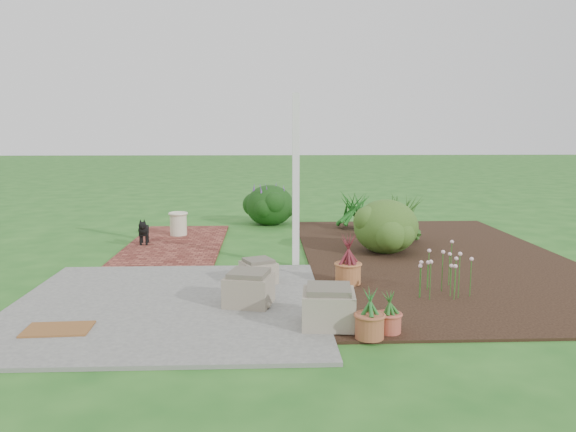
{
  "coord_description": "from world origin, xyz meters",
  "views": [
    {
      "loc": [
        -0.15,
        -7.94,
        1.95
      ],
      "look_at": [
        0.2,
        0.4,
        0.7
      ],
      "focal_mm": 35.0,
      "sensor_mm": 36.0,
      "label": 1
    }
  ],
  "objects_px": {
    "black_dog": "(144,230)",
    "evergreen_shrub": "(386,225)",
    "stone_trough_near": "(329,309)",
    "cream_ceramic_urn": "(178,224)"
  },
  "relations": [
    {
      "from": "cream_ceramic_urn",
      "to": "black_dog",
      "type": "bearing_deg",
      "value": -118.34
    },
    {
      "from": "black_dog",
      "to": "evergreen_shrub",
      "type": "distance_m",
      "value": 4.1
    },
    {
      "from": "stone_trough_near",
      "to": "cream_ceramic_urn",
      "type": "height_order",
      "value": "cream_ceramic_urn"
    },
    {
      "from": "black_dog",
      "to": "cream_ceramic_urn",
      "type": "xyz_separation_m",
      "value": [
        0.46,
        0.86,
        -0.04
      ]
    },
    {
      "from": "stone_trough_near",
      "to": "evergreen_shrub",
      "type": "height_order",
      "value": "evergreen_shrub"
    },
    {
      "from": "stone_trough_near",
      "to": "evergreen_shrub",
      "type": "xyz_separation_m",
      "value": [
        1.32,
        3.47,
        0.26
      ]
    },
    {
      "from": "evergreen_shrub",
      "to": "black_dog",
      "type": "bearing_deg",
      "value": 169.71
    },
    {
      "from": "cream_ceramic_urn",
      "to": "evergreen_shrub",
      "type": "bearing_deg",
      "value": -24.01
    },
    {
      "from": "black_dog",
      "to": "evergreen_shrub",
      "type": "xyz_separation_m",
      "value": [
        4.03,
        -0.73,
        0.18
      ]
    },
    {
      "from": "stone_trough_near",
      "to": "evergreen_shrub",
      "type": "bearing_deg",
      "value": 69.18
    }
  ]
}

